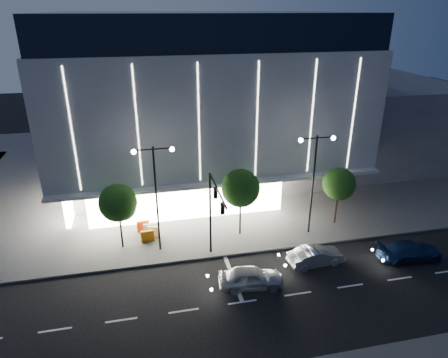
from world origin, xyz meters
TOP-DOWN VIEW (x-y plane):
  - ground at (0.00, 0.00)m, footprint 160.00×160.00m
  - sidewalk_museum at (5.00, 24.00)m, footprint 70.00×40.00m
  - museum at (2.98, 22.31)m, footprint 30.00×25.80m
  - annex_building at (26.00, 24.00)m, footprint 16.00×20.00m
  - traffic_mast at (1.00, 3.34)m, footprint 0.33×5.89m
  - street_lamp_west at (-3.00, 6.00)m, footprint 3.16×0.36m
  - street_lamp_east at (10.00, 6.00)m, footprint 3.16×0.36m
  - tree_left at (-5.97, 7.02)m, footprint 3.02×3.02m
  - tree_mid at (4.03, 7.02)m, footprint 3.25×3.25m
  - tree_right at (13.03, 7.02)m, footprint 2.91×2.91m
  - car_lead at (3.00, -0.03)m, footprint 4.78×2.39m
  - car_second at (8.67, 1.53)m, footprint 4.53×1.92m
  - car_third at (16.17, 0.59)m, footprint 5.16×2.27m
  - barrier_a at (-4.25, 9.21)m, footprint 1.12×0.34m
  - barrier_b at (-3.67, 8.58)m, footprint 1.11×0.29m
  - barrier_c at (-3.94, 7.44)m, footprint 1.11×0.32m
  - barrier_d at (-3.38, 8.06)m, footprint 1.12×0.58m

SIDE VIEW (x-z plane):
  - ground at x=0.00m, z-range 0.00..0.00m
  - sidewalk_museum at x=5.00m, z-range 0.00..0.15m
  - barrier_a at x=-4.25m, z-range 0.15..1.15m
  - barrier_b at x=-3.67m, z-range 0.15..1.15m
  - barrier_c at x=-3.94m, z-range 0.15..1.15m
  - barrier_d at x=-3.38m, z-range 0.15..1.15m
  - car_second at x=8.67m, z-range 0.00..1.45m
  - car_third at x=16.17m, z-range 0.00..1.47m
  - car_lead at x=3.00m, z-range 0.00..1.56m
  - tree_right at x=13.03m, z-range 1.13..6.64m
  - tree_left at x=-5.97m, z-range 1.17..6.90m
  - tree_mid at x=4.03m, z-range 1.26..7.41m
  - annex_building at x=26.00m, z-range 0.00..10.00m
  - traffic_mast at x=1.00m, z-range 1.49..8.56m
  - street_lamp_west at x=-3.00m, z-range 1.46..10.46m
  - street_lamp_east at x=10.00m, z-range 1.46..10.46m
  - museum at x=2.98m, z-range 0.27..18.27m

